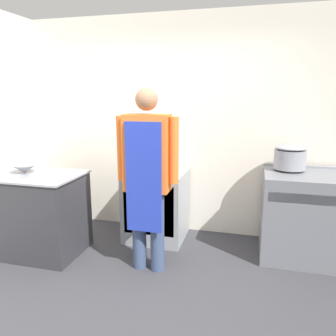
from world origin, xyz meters
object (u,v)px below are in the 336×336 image
(stove, at_px, (308,216))
(stock_pot, at_px, (290,157))
(mixing_bowl, at_px, (25,169))
(person_cook, at_px, (147,171))
(fridge_unit, at_px, (156,205))

(stove, xyz_separation_m, stock_pot, (-0.21, 0.13, 0.62))
(mixing_bowl, distance_m, stock_pot, 2.91)
(person_cook, xyz_separation_m, stock_pot, (1.37, 0.81, 0.06))
(stove, xyz_separation_m, fridge_unit, (-1.72, 0.06, -0.05))
(stove, height_order, stock_pot, stock_pot)
(person_cook, relative_size, stock_pot, 5.37)
(mixing_bowl, xyz_separation_m, stock_pot, (2.82, 0.72, 0.14))
(person_cook, distance_m, stock_pot, 1.59)
(person_cook, xyz_separation_m, mixing_bowl, (-1.45, 0.09, -0.08))
(fridge_unit, distance_m, mixing_bowl, 1.56)
(stove, distance_m, fridge_unit, 1.72)
(stove, height_order, fridge_unit, stove)
(stove, relative_size, stock_pot, 2.83)
(mixing_bowl, height_order, stock_pot, stock_pot)
(stock_pot, bearing_deg, mixing_bowl, -165.75)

